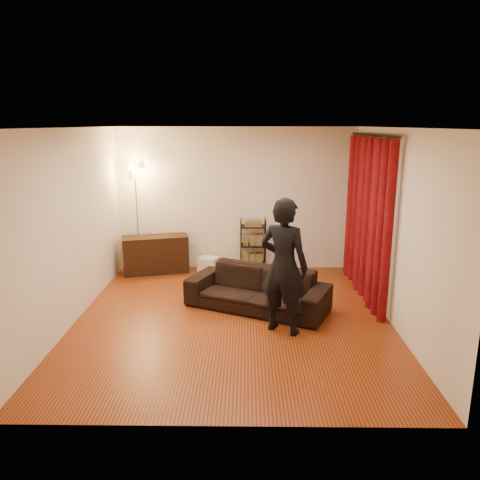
{
  "coord_description": "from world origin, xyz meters",
  "views": [
    {
      "loc": [
        0.19,
        -6.32,
        2.75
      ],
      "look_at": [
        0.1,
        0.3,
        1.1
      ],
      "focal_mm": 35.0,
      "sensor_mm": 36.0,
      "label": 1
    }
  ],
  "objects_px": {
    "floor_lamp": "(137,218)",
    "person": "(284,266)",
    "media_cabinet": "(156,254)",
    "wire_shelf": "(253,245)",
    "storage_boxes": "(208,265)",
    "sofa": "(257,289)"
  },
  "relations": [
    {
      "from": "person",
      "to": "sofa",
      "type": "bearing_deg",
      "value": -38.33
    },
    {
      "from": "sofa",
      "to": "floor_lamp",
      "type": "xyz_separation_m",
      "value": [
        -2.21,
        1.85,
        0.73
      ]
    },
    {
      "from": "person",
      "to": "wire_shelf",
      "type": "bearing_deg",
      "value": -52.97
    },
    {
      "from": "person",
      "to": "wire_shelf",
      "type": "distance_m",
      "value": 2.74
    },
    {
      "from": "person",
      "to": "floor_lamp",
      "type": "relative_size",
      "value": 0.88
    },
    {
      "from": "media_cabinet",
      "to": "floor_lamp",
      "type": "relative_size",
      "value": 0.58
    },
    {
      "from": "sofa",
      "to": "floor_lamp",
      "type": "height_order",
      "value": "floor_lamp"
    },
    {
      "from": "storage_boxes",
      "to": "floor_lamp",
      "type": "xyz_separation_m",
      "value": [
        -1.32,
        0.04,
        0.9
      ]
    },
    {
      "from": "person",
      "to": "storage_boxes",
      "type": "xyz_separation_m",
      "value": [
        -1.21,
        2.6,
        -0.78
      ]
    },
    {
      "from": "storage_boxes",
      "to": "floor_lamp",
      "type": "relative_size",
      "value": 0.17
    },
    {
      "from": "storage_boxes",
      "to": "floor_lamp",
      "type": "height_order",
      "value": "floor_lamp"
    },
    {
      "from": "media_cabinet",
      "to": "person",
      "type": "bearing_deg",
      "value": -64.13
    },
    {
      "from": "wire_shelf",
      "to": "media_cabinet",
      "type": "bearing_deg",
      "value": 164.45
    },
    {
      "from": "media_cabinet",
      "to": "storage_boxes",
      "type": "xyz_separation_m",
      "value": [
        0.99,
        0.03,
        -0.21
      ]
    },
    {
      "from": "floor_lamp",
      "to": "person",
      "type": "bearing_deg",
      "value": -46.13
    },
    {
      "from": "media_cabinet",
      "to": "wire_shelf",
      "type": "xyz_separation_m",
      "value": [
        1.84,
        0.11,
        0.15
      ]
    },
    {
      "from": "sofa",
      "to": "media_cabinet",
      "type": "relative_size",
      "value": 1.76
    },
    {
      "from": "media_cabinet",
      "to": "storage_boxes",
      "type": "bearing_deg",
      "value": -13.0
    },
    {
      "from": "storage_boxes",
      "to": "sofa",
      "type": "bearing_deg",
      "value": -63.89
    },
    {
      "from": "person",
      "to": "wire_shelf",
      "type": "height_order",
      "value": "person"
    },
    {
      "from": "person",
      "to": "media_cabinet",
      "type": "distance_m",
      "value": 3.44
    },
    {
      "from": "floor_lamp",
      "to": "media_cabinet",
      "type": "bearing_deg",
      "value": -11.5
    }
  ]
}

